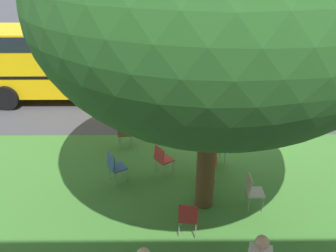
{
  "coord_description": "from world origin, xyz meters",
  "views": [
    {
      "loc": [
        2.0,
        10.5,
        5.62
      ],
      "look_at": [
        1.92,
        1.33,
        0.92
      ],
      "focal_mm": 36.9,
      "sensor_mm": 36.0,
      "label": 1
    }
  ],
  "objects_px": {
    "chair_1": "(208,163)",
    "chair_6": "(219,147)",
    "chair_5": "(188,216)",
    "school_bus": "(111,57)",
    "street_tree": "(216,2)",
    "chair_0": "(124,132)",
    "chair_4": "(253,190)",
    "chair_2": "(115,166)",
    "chair_3": "(162,158)"
  },
  "relations": [
    {
      "from": "chair_1",
      "to": "chair_6",
      "type": "distance_m",
      "value": 0.94
    },
    {
      "from": "chair_1",
      "to": "chair_5",
      "type": "xyz_separation_m",
      "value": [
        0.66,
        2.05,
        0.0
      ]
    },
    {
      "from": "chair_6",
      "to": "school_bus",
      "type": "bearing_deg",
      "value": -54.09
    },
    {
      "from": "street_tree",
      "to": "chair_0",
      "type": "distance_m",
      "value": 5.54
    },
    {
      "from": "chair_1",
      "to": "chair_4",
      "type": "height_order",
      "value": "same"
    },
    {
      "from": "chair_2",
      "to": "chair_4",
      "type": "relative_size",
      "value": 1.0
    },
    {
      "from": "school_bus",
      "to": "street_tree",
      "type": "bearing_deg",
      "value": 114.1
    },
    {
      "from": "street_tree",
      "to": "chair_6",
      "type": "relative_size",
      "value": 8.3
    },
    {
      "from": "street_tree",
      "to": "chair_4",
      "type": "xyz_separation_m",
      "value": [
        -1.13,
        0.14,
        -4.24
      ]
    },
    {
      "from": "chair_5",
      "to": "school_bus",
      "type": "relative_size",
      "value": 0.08
    },
    {
      "from": "chair_3",
      "to": "chair_6",
      "type": "height_order",
      "value": "same"
    },
    {
      "from": "chair_1",
      "to": "chair_3",
      "type": "relative_size",
      "value": 1.0
    },
    {
      "from": "street_tree",
      "to": "chair_0",
      "type": "bearing_deg",
      "value": -51.4
    },
    {
      "from": "chair_3",
      "to": "school_bus",
      "type": "relative_size",
      "value": 0.08
    },
    {
      "from": "chair_3",
      "to": "chair_0",
      "type": "bearing_deg",
      "value": -51.5
    },
    {
      "from": "chair_4",
      "to": "chair_6",
      "type": "relative_size",
      "value": 1.0
    },
    {
      "from": "street_tree",
      "to": "chair_6",
      "type": "bearing_deg",
      "value": -107.82
    },
    {
      "from": "school_bus",
      "to": "chair_6",
      "type": "bearing_deg",
      "value": 125.91
    },
    {
      "from": "chair_3",
      "to": "chair_5",
      "type": "bearing_deg",
      "value": 103.79
    },
    {
      "from": "chair_5",
      "to": "street_tree",
      "type": "bearing_deg",
      "value": -113.75
    },
    {
      "from": "chair_0",
      "to": "chair_6",
      "type": "bearing_deg",
      "value": 161.69
    },
    {
      "from": "street_tree",
      "to": "chair_2",
      "type": "height_order",
      "value": "street_tree"
    },
    {
      "from": "chair_0",
      "to": "chair_2",
      "type": "distance_m",
      "value": 1.86
    },
    {
      "from": "street_tree",
      "to": "chair_5",
      "type": "bearing_deg",
      "value": 66.25
    },
    {
      "from": "chair_2",
      "to": "chair_3",
      "type": "bearing_deg",
      "value": -163.66
    },
    {
      "from": "chair_5",
      "to": "chair_6",
      "type": "height_order",
      "value": "same"
    },
    {
      "from": "chair_1",
      "to": "chair_3",
      "type": "height_order",
      "value": "same"
    },
    {
      "from": "chair_1",
      "to": "chair_3",
      "type": "xyz_separation_m",
      "value": [
        1.23,
        -0.29,
        0.0
      ]
    },
    {
      "from": "school_bus",
      "to": "chair_3",
      "type": "bearing_deg",
      "value": 110.15
    },
    {
      "from": "chair_5",
      "to": "chair_2",
      "type": "bearing_deg",
      "value": -47.32
    },
    {
      "from": "street_tree",
      "to": "school_bus",
      "type": "distance_m",
      "value": 8.23
    },
    {
      "from": "chair_2",
      "to": "chair_4",
      "type": "height_order",
      "value": "same"
    },
    {
      "from": "chair_1",
      "to": "chair_4",
      "type": "distance_m",
      "value": 1.48
    },
    {
      "from": "chair_4",
      "to": "chair_6",
      "type": "distance_m",
      "value": 2.06
    },
    {
      "from": "school_bus",
      "to": "chair_0",
      "type": "bearing_deg",
      "value": 102.12
    },
    {
      "from": "chair_2",
      "to": "chair_5",
      "type": "height_order",
      "value": "same"
    },
    {
      "from": "chair_6",
      "to": "school_bus",
      "type": "xyz_separation_m",
      "value": [
        3.73,
        -5.15,
        1.24
      ]
    },
    {
      "from": "chair_2",
      "to": "chair_4",
      "type": "bearing_deg",
      "value": 162.71
    },
    {
      "from": "chair_1",
      "to": "chair_4",
      "type": "bearing_deg",
      "value": 129.37
    },
    {
      "from": "chair_2",
      "to": "chair_5",
      "type": "xyz_separation_m",
      "value": [
        -1.82,
        1.97,
        0.0
      ]
    },
    {
      "from": "street_tree",
      "to": "chair_2",
      "type": "xyz_separation_m",
      "value": [
        2.28,
        -0.93,
        -4.24
      ]
    },
    {
      "from": "chair_5",
      "to": "chair_6",
      "type": "relative_size",
      "value": 1.0
    },
    {
      "from": "chair_1",
      "to": "chair_4",
      "type": "xyz_separation_m",
      "value": [
        -0.94,
        1.14,
        0.0
      ]
    },
    {
      "from": "chair_5",
      "to": "school_bus",
      "type": "height_order",
      "value": "school_bus"
    },
    {
      "from": "chair_3",
      "to": "chair_4",
      "type": "bearing_deg",
      "value": 146.61
    },
    {
      "from": "street_tree",
      "to": "chair_5",
      "type": "height_order",
      "value": "street_tree"
    },
    {
      "from": "street_tree",
      "to": "chair_0",
      "type": "height_order",
      "value": "street_tree"
    },
    {
      "from": "chair_0",
      "to": "school_bus",
      "type": "distance_m",
      "value": 4.48
    },
    {
      "from": "street_tree",
      "to": "chair_5",
      "type": "xyz_separation_m",
      "value": [
        0.46,
        1.05,
        -4.24
      ]
    },
    {
      "from": "chair_1",
      "to": "chair_6",
      "type": "height_order",
      "value": "same"
    }
  ]
}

